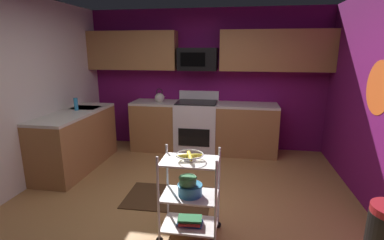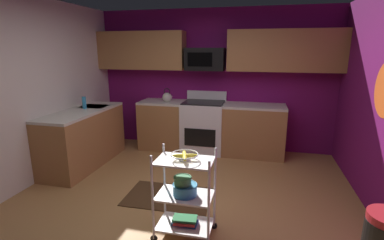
% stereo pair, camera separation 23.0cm
% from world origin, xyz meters
% --- Properties ---
extents(floor, '(4.40, 4.80, 0.04)m').
position_xyz_m(floor, '(0.00, 0.00, -0.02)').
color(floor, '#A87542').
rests_on(floor, ground).
extents(wall_back, '(4.52, 0.06, 2.60)m').
position_xyz_m(wall_back, '(0.00, 2.43, 1.30)').
color(wall_back, '#6B1156').
rests_on(wall_back, ground).
extents(wall_left, '(0.06, 4.80, 2.60)m').
position_xyz_m(wall_left, '(-2.23, 0.00, 1.30)').
color(wall_left, silver).
rests_on(wall_left, ground).
extents(counter_run, '(3.53, 2.25, 0.92)m').
position_xyz_m(counter_run, '(-0.74, 1.67, 0.46)').
color(counter_run, '#9E6B3D').
rests_on(counter_run, ground).
extents(oven_range, '(0.76, 0.65, 1.10)m').
position_xyz_m(oven_range, '(-0.12, 2.10, 0.48)').
color(oven_range, white).
rests_on(oven_range, ground).
extents(upper_cabinets, '(4.40, 0.33, 0.70)m').
position_xyz_m(upper_cabinets, '(0.03, 2.23, 1.85)').
color(upper_cabinets, '#9E6B3D').
extents(microwave, '(0.70, 0.39, 0.40)m').
position_xyz_m(microwave, '(-0.12, 2.21, 1.70)').
color(microwave, black).
extents(rolling_cart, '(0.62, 0.38, 0.91)m').
position_xyz_m(rolling_cart, '(0.20, -0.47, 0.45)').
color(rolling_cart, silver).
rests_on(rolling_cart, ground).
extents(fruit_bowl, '(0.27, 0.27, 0.07)m').
position_xyz_m(fruit_bowl, '(0.20, -0.47, 0.88)').
color(fruit_bowl, silver).
rests_on(fruit_bowl, rolling_cart).
extents(mixing_bowl_large, '(0.25, 0.25, 0.11)m').
position_xyz_m(mixing_bowl_large, '(0.20, -0.47, 0.52)').
color(mixing_bowl_large, '#338CBF').
rests_on(mixing_bowl_large, rolling_cart).
extents(mixing_bowl_small, '(0.18, 0.18, 0.08)m').
position_xyz_m(mixing_bowl_small, '(0.18, -0.48, 0.62)').
color(mixing_bowl_small, '#387F4C').
rests_on(mixing_bowl_small, rolling_cart).
extents(book_stack, '(0.26, 0.20, 0.07)m').
position_xyz_m(book_stack, '(0.20, -0.47, 0.17)').
color(book_stack, '#1E4C8C').
rests_on(book_stack, rolling_cart).
extents(kettle, '(0.21, 0.18, 0.26)m').
position_xyz_m(kettle, '(-0.83, 2.10, 1.00)').
color(kettle, beige).
rests_on(kettle, counter_run).
extents(dish_soap_bottle, '(0.06, 0.06, 0.20)m').
position_xyz_m(dish_soap_bottle, '(-1.93, 1.12, 1.02)').
color(dish_soap_bottle, '#2D8CBF').
rests_on(dish_soap_bottle, counter_run).
extents(floor_rug, '(1.11, 0.72, 0.01)m').
position_xyz_m(floor_rug, '(-0.21, 0.24, 0.01)').
color(floor_rug, '#472D19').
rests_on(floor_rug, ground).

